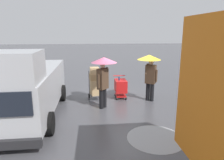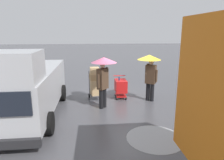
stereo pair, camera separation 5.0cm
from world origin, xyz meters
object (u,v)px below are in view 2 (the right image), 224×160
(shopping_cart_vendor, at_px, (121,86))
(hand_dolly_boxes, at_px, (95,82))
(cargo_van_parked_right, at_px, (26,87))
(pedestrian_pink_side, at_px, (103,70))
(pedestrian_black_side, at_px, (150,67))

(shopping_cart_vendor, bearing_deg, hand_dolly_boxes, 1.85)
(cargo_van_parked_right, relative_size, pedestrian_pink_side, 2.49)
(pedestrian_pink_side, relative_size, pedestrian_black_side, 1.00)
(shopping_cart_vendor, distance_m, pedestrian_pink_side, 1.78)
(cargo_van_parked_right, distance_m, hand_dolly_boxes, 3.13)
(cargo_van_parked_right, bearing_deg, hand_dolly_boxes, -143.06)
(shopping_cart_vendor, distance_m, pedestrian_black_side, 1.67)
(cargo_van_parked_right, height_order, hand_dolly_boxes, cargo_van_parked_right)
(shopping_cart_vendor, bearing_deg, cargo_van_parked_right, 27.18)
(pedestrian_pink_side, bearing_deg, pedestrian_black_side, -163.15)
(cargo_van_parked_right, xyz_separation_m, shopping_cart_vendor, (-3.71, -1.91, -0.61))
(hand_dolly_boxes, height_order, pedestrian_pink_side, pedestrian_pink_side)
(pedestrian_black_side, bearing_deg, shopping_cart_vendor, -22.22)
(shopping_cart_vendor, relative_size, pedestrian_pink_side, 0.49)
(shopping_cart_vendor, relative_size, pedestrian_black_side, 0.49)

